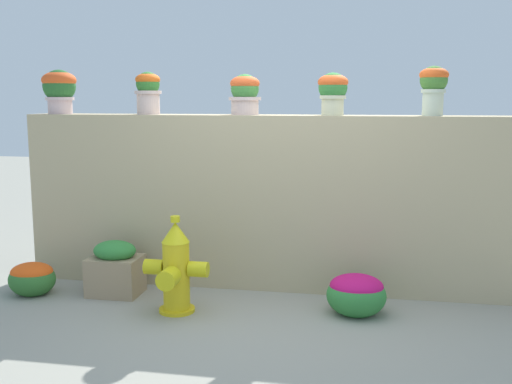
% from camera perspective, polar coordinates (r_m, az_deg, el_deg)
% --- Properties ---
extents(ground_plane, '(24.00, 24.00, 0.00)m').
position_cam_1_polar(ground_plane, '(4.90, 1.10, -12.07)').
color(ground_plane, gray).
extents(stone_wall, '(4.87, 0.41, 1.60)m').
position_cam_1_polar(stone_wall, '(5.59, 2.73, -0.96)').
color(stone_wall, tan).
rests_on(stone_wall, ground).
extents(potted_plant_0, '(0.33, 0.33, 0.42)m').
position_cam_1_polar(potted_plant_0, '(6.19, -18.04, 9.34)').
color(potted_plant_0, beige).
rests_on(potted_plant_0, stone_wall).
extents(potted_plant_1, '(0.25, 0.25, 0.39)m').
position_cam_1_polar(potted_plant_1, '(5.83, -10.14, 9.46)').
color(potted_plant_1, beige).
rests_on(potted_plant_1, stone_wall).
extents(potted_plant_2, '(0.30, 0.30, 0.37)m').
position_cam_1_polar(potted_plant_2, '(5.60, -1.05, 9.38)').
color(potted_plant_2, beige).
rests_on(potted_plant_2, stone_wall).
extents(potted_plant_3, '(0.27, 0.27, 0.37)m').
position_cam_1_polar(potted_plant_3, '(5.46, 7.25, 9.54)').
color(potted_plant_3, beige).
rests_on(potted_plant_3, stone_wall).
extents(potted_plant_4, '(0.25, 0.25, 0.43)m').
position_cam_1_polar(potted_plant_4, '(5.49, 16.39, 9.70)').
color(potted_plant_4, beige).
rests_on(potted_plant_4, stone_wall).
extents(fire_hydrant, '(0.54, 0.43, 0.81)m').
position_cam_1_polar(fire_hydrant, '(5.03, -7.59, -7.26)').
color(fire_hydrant, gold).
rests_on(fire_hydrant, ground).
extents(flower_bush_left, '(0.49, 0.44, 0.35)m').
position_cam_1_polar(flower_bush_left, '(5.06, 9.43, -9.34)').
color(flower_bush_left, '#318038').
rests_on(flower_bush_left, ground).
extents(flower_bush_right, '(0.42, 0.38, 0.30)m').
position_cam_1_polar(flower_bush_right, '(5.84, -20.35, -7.53)').
color(flower_bush_right, '#316D2D').
rests_on(flower_bush_right, ground).
extents(planter_box, '(0.45, 0.36, 0.49)m').
position_cam_1_polar(planter_box, '(5.61, -13.11, -7.05)').
color(planter_box, '#998162').
rests_on(planter_box, ground).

